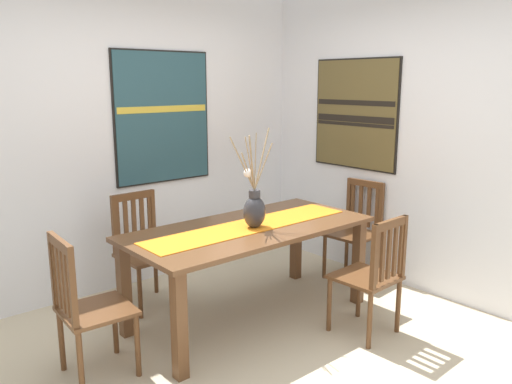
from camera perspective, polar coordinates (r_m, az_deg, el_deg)
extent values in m
cube|color=beige|center=(3.69, 1.48, -17.97)|extent=(6.40, 6.40, 0.03)
cube|color=silver|center=(4.76, -13.69, 5.95)|extent=(6.40, 0.12, 2.70)
cube|color=silver|center=(4.68, 18.84, 5.54)|extent=(0.12, 6.40, 2.70)
cube|color=brown|center=(3.94, -0.72, -4.06)|extent=(1.92, 0.90, 0.03)
cube|color=brown|center=(3.32, -8.50, -14.41)|extent=(0.08, 0.08, 0.72)
cube|color=brown|center=(4.42, 11.27, -7.61)|extent=(0.08, 0.08, 0.72)
cube|color=brown|center=(3.91, -14.38, -10.43)|extent=(0.08, 0.08, 0.72)
cube|color=brown|center=(4.88, 4.44, -5.50)|extent=(0.08, 0.08, 0.72)
cube|color=orange|center=(3.94, -0.72, -3.78)|extent=(1.76, 0.36, 0.01)
ellipsoid|color=#333338|center=(3.87, -0.17, -2.24)|extent=(0.18, 0.15, 0.24)
cylinder|color=#333338|center=(3.84, -0.17, -0.21)|extent=(0.09, 0.09, 0.06)
cylinder|color=#997F5B|center=(3.75, -1.51, 3.11)|extent=(0.20, 0.06, 0.41)
cylinder|color=#997F5B|center=(3.73, -0.68, 3.10)|extent=(0.14, 0.06, 0.41)
cylinder|color=#997F5B|center=(3.81, 0.81, 2.82)|extent=(0.12, 0.08, 0.36)
cylinder|color=#997F5B|center=(3.73, -0.08, 3.31)|extent=(0.07, 0.11, 0.44)
cylinder|color=#997F5B|center=(3.78, -0.87, 2.26)|extent=(0.11, 0.03, 0.29)
cylinder|color=#997F5B|center=(3.71, -0.46, 3.14)|extent=(0.14, 0.11, 0.43)
cylinder|color=#997F5B|center=(3.86, 0.64, 3.70)|extent=(0.18, 0.05, 0.46)
sphere|color=white|center=(3.80, -0.91, 2.10)|extent=(0.07, 0.07, 0.07)
cube|color=brown|center=(4.93, 10.62, -4.65)|extent=(0.45, 0.45, 0.03)
cylinder|color=brown|center=(4.76, 11.08, -8.08)|extent=(0.04, 0.04, 0.42)
cylinder|color=brown|center=(4.95, 7.60, -7.14)|extent=(0.04, 0.04, 0.42)
cylinder|color=brown|center=(5.05, 13.38, -7.00)|extent=(0.04, 0.04, 0.42)
cylinder|color=brown|center=(5.23, 10.01, -6.16)|extent=(0.04, 0.04, 0.42)
cube|color=brown|center=(4.92, 13.71, -1.75)|extent=(0.04, 0.04, 0.48)
cube|color=brown|center=(5.11, 10.27, -1.09)|extent=(0.04, 0.04, 0.48)
cube|color=brown|center=(4.97, 12.06, 0.94)|extent=(0.06, 0.38, 0.06)
cube|color=brown|center=(4.95, 13.27, -1.84)|extent=(0.02, 0.04, 0.39)
cube|color=brown|center=(4.99, 12.39, -1.67)|extent=(0.02, 0.04, 0.39)
cube|color=brown|center=(5.04, 11.52, -1.50)|extent=(0.02, 0.04, 0.39)
cube|color=brown|center=(5.09, 10.66, -1.33)|extent=(0.02, 0.04, 0.39)
cube|color=brown|center=(3.91, 11.98, -9.21)|extent=(0.43, 0.43, 0.03)
cylinder|color=brown|center=(3.96, 8.12, -12.24)|extent=(0.04, 0.04, 0.42)
cylinder|color=brown|center=(4.22, 11.27, -10.75)|extent=(0.04, 0.04, 0.42)
cylinder|color=brown|center=(3.77, 12.48, -13.75)|extent=(0.04, 0.04, 0.42)
cylinder|color=brown|center=(4.04, 15.48, -12.05)|extent=(0.04, 0.04, 0.42)
cube|color=brown|center=(3.59, 12.95, -7.09)|extent=(0.04, 0.04, 0.46)
cube|color=brown|center=(3.88, 15.99, -5.80)|extent=(0.04, 0.04, 0.46)
cube|color=brown|center=(3.67, 14.70, -3.45)|extent=(0.38, 0.05, 0.06)
cube|color=brown|center=(3.61, 13.19, -7.21)|extent=(0.04, 0.02, 0.37)
cube|color=brown|center=(3.67, 13.87, -6.92)|extent=(0.04, 0.02, 0.37)
cube|color=brown|center=(3.73, 14.52, -6.64)|extent=(0.04, 0.02, 0.37)
cube|color=brown|center=(3.80, 15.15, -6.37)|extent=(0.04, 0.02, 0.37)
cube|color=brown|center=(3.86, 15.76, -6.10)|extent=(0.04, 0.02, 0.37)
cube|color=brown|center=(3.46, -17.23, -12.44)|extent=(0.44, 0.44, 0.03)
cylinder|color=brown|center=(3.76, -15.36, -13.98)|extent=(0.04, 0.04, 0.42)
cylinder|color=brown|center=(3.46, -13.00, -16.24)|extent=(0.04, 0.04, 0.42)
cylinder|color=brown|center=(3.66, -20.76, -15.11)|extent=(0.04, 0.04, 0.42)
cylinder|color=brown|center=(3.35, -18.87, -17.61)|extent=(0.04, 0.04, 0.42)
cube|color=brown|center=(3.47, -21.51, -8.03)|extent=(0.04, 0.04, 0.50)
cube|color=brown|center=(3.14, -19.65, -9.98)|extent=(0.04, 0.04, 0.50)
cube|color=brown|center=(3.24, -20.92, -5.34)|extent=(0.05, 0.38, 0.06)
cube|color=brown|center=(3.45, -21.36, -8.40)|extent=(0.02, 0.04, 0.41)
cube|color=brown|center=(3.38, -20.99, -8.79)|extent=(0.02, 0.04, 0.41)
cube|color=brown|center=(3.31, -20.61, -9.20)|extent=(0.02, 0.04, 0.41)
cube|color=brown|center=(3.24, -20.21, -9.62)|extent=(0.02, 0.04, 0.41)
cube|color=brown|center=(3.17, -19.79, -10.06)|extent=(0.02, 0.04, 0.41)
cube|color=brown|center=(4.36, -11.98, -6.93)|extent=(0.43, 0.43, 0.03)
cylinder|color=brown|center=(4.38, -8.59, -9.79)|extent=(0.04, 0.04, 0.42)
cylinder|color=brown|center=(4.21, -12.74, -10.89)|extent=(0.04, 0.04, 0.42)
cylinder|color=brown|center=(4.67, -11.06, -8.49)|extent=(0.04, 0.04, 0.42)
cylinder|color=brown|center=(4.51, -15.03, -9.44)|extent=(0.04, 0.04, 0.42)
cube|color=brown|center=(4.53, -11.37, -2.77)|extent=(0.04, 0.04, 0.49)
cube|color=brown|center=(4.37, -15.43, -3.54)|extent=(0.04, 0.04, 0.49)
cube|color=brown|center=(4.40, -13.50, -0.44)|extent=(0.38, 0.04, 0.06)
cube|color=brown|center=(4.52, -11.67, -3.01)|extent=(0.04, 0.02, 0.40)
cube|color=brown|center=(4.49, -12.50, -3.17)|extent=(0.04, 0.02, 0.40)
cube|color=brown|center=(4.45, -13.35, -3.33)|extent=(0.04, 0.02, 0.40)
cube|color=brown|center=(4.42, -14.22, -3.50)|extent=(0.04, 0.02, 0.40)
cube|color=brown|center=(4.38, -15.09, -3.67)|extent=(0.04, 0.02, 0.40)
cube|color=black|center=(4.83, -10.33, 8.13)|extent=(0.98, 0.04, 1.19)
cube|color=#284C56|center=(4.81, -10.19, 8.12)|extent=(0.95, 0.01, 1.16)
cube|color=gold|center=(4.80, -10.20, 9.03)|extent=(0.92, 0.00, 0.06)
cube|color=black|center=(5.05, 11.00, 8.47)|extent=(0.04, 0.97, 1.04)
cube|color=brown|center=(5.03, 10.84, 8.47)|extent=(0.01, 0.94, 1.01)
cube|color=black|center=(5.03, 10.76, 7.38)|extent=(0.00, 0.91, 0.03)
cube|color=black|center=(5.03, 10.79, 7.98)|extent=(0.00, 0.91, 0.06)
cube|color=black|center=(5.02, 10.86, 9.70)|extent=(0.00, 0.91, 0.05)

